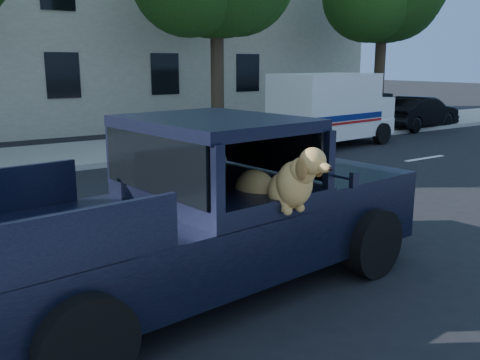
% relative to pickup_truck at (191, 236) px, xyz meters
% --- Properties ---
extents(ground, '(120.00, 120.00, 0.00)m').
position_rel_pickup_truck_xyz_m(ground, '(1.82, 0.69, -0.69)').
color(ground, black).
rests_on(ground, ground).
extents(far_sidewalk, '(60.00, 4.00, 0.15)m').
position_rel_pickup_truck_xyz_m(far_sidewalk, '(1.82, 9.89, -0.62)').
color(far_sidewalk, gray).
rests_on(far_sidewalk, ground).
extents(lane_stripes, '(21.60, 0.14, 0.01)m').
position_rel_pickup_truck_xyz_m(lane_stripes, '(3.82, 4.09, -0.68)').
color(lane_stripes, silver).
rests_on(lane_stripes, ground).
extents(building_main, '(26.00, 6.00, 9.00)m').
position_rel_pickup_truck_xyz_m(building_main, '(4.82, 17.19, 3.81)').
color(building_main, beige).
rests_on(building_main, ground).
extents(pickup_truck, '(5.91, 3.12, 2.04)m').
position_rel_pickup_truck_xyz_m(pickup_truck, '(0.00, 0.00, 0.00)').
color(pickup_truck, black).
rests_on(pickup_truck, ground).
extents(mail_truck, '(4.41, 2.56, 2.31)m').
position_rel_pickup_truck_xyz_m(mail_truck, '(9.29, 7.39, 0.32)').
color(mail_truck, silver).
rests_on(mail_truck, ground).
extents(parked_sedan, '(1.85, 4.16, 1.33)m').
position_rel_pickup_truck_xyz_m(parked_sedan, '(15.23, 8.50, -0.03)').
color(parked_sedan, black).
rests_on(parked_sedan, ground).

